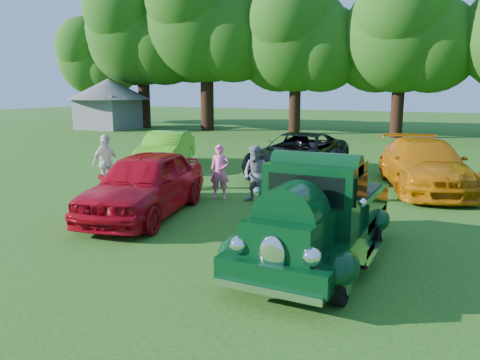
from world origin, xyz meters
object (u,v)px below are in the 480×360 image
at_px(hero_pickup, 318,218).
at_px(gazebo, 109,98).
at_px(spectator_grey, 256,175).
at_px(back_car_black, 299,155).
at_px(back_car_orange, 424,165).
at_px(red_convertible, 145,184).
at_px(back_car_lime, 166,149).
at_px(spectator_pink, 220,172).
at_px(spectator_white, 106,163).

bearing_deg(hero_pickup, gazebo, 138.44).
bearing_deg(spectator_grey, back_car_black, 107.39).
height_order(back_car_orange, gazebo, gazebo).
bearing_deg(back_car_orange, red_convertible, -151.25).
relative_size(red_convertible, spectator_grey, 2.93).
distance_m(back_car_black, back_car_orange, 4.35).
xyz_separation_m(hero_pickup, gazebo, (-23.33, 20.69, 1.59)).
relative_size(back_car_lime, spectator_grey, 2.67).
bearing_deg(back_car_orange, gazebo, 133.62).
bearing_deg(spectator_pink, gazebo, 120.82).
height_order(hero_pickup, spectator_pink, hero_pickup).
height_order(hero_pickup, spectator_white, hero_pickup).
xyz_separation_m(back_car_orange, gazebo, (-24.48, 13.13, 1.61)).
xyz_separation_m(red_convertible, gazebo, (-18.49, 19.54, 1.60)).
distance_m(spectator_pink, spectator_grey, 1.16).
bearing_deg(gazebo, spectator_white, -48.69).
xyz_separation_m(spectator_grey, gazebo, (-20.47, 17.18, 1.59)).
bearing_deg(spectator_pink, back_car_orange, 20.09).
bearing_deg(spectator_pink, hero_pickup, -59.13).
relative_size(hero_pickup, spectator_pink, 3.06).
relative_size(spectator_pink, gazebo, 0.25).
xyz_separation_m(back_car_lime, spectator_grey, (5.81, -3.99, 0.10)).
distance_m(spectator_grey, gazebo, 26.78).
bearing_deg(gazebo, spectator_pink, -41.57).
relative_size(hero_pickup, back_car_lime, 1.11).
bearing_deg(gazebo, spectator_grey, -40.01).
relative_size(hero_pickup, red_convertible, 1.02).
relative_size(back_car_lime, gazebo, 0.67).
xyz_separation_m(spectator_white, gazebo, (-15.58, 17.74, 1.52)).
distance_m(red_convertible, spectator_grey, 3.08).
bearing_deg(back_car_orange, spectator_white, -170.80).
xyz_separation_m(red_convertible, spectator_grey, (1.99, 2.35, 0.00)).
bearing_deg(hero_pickup, back_car_black, 111.74).
bearing_deg(back_car_orange, spectator_grey, -152.85).
distance_m(back_car_lime, spectator_pink, 6.09).
distance_m(back_car_orange, spectator_white, 10.02).
relative_size(back_car_lime, spectator_pink, 2.75).
bearing_deg(spectator_grey, red_convertible, -116.87).
bearing_deg(red_convertible, back_car_orange, 33.99).
distance_m(back_car_lime, spectator_grey, 7.05).
height_order(red_convertible, back_car_lime, red_convertible).
distance_m(hero_pickup, gazebo, 31.22).
bearing_deg(hero_pickup, back_car_lime, 139.18).
height_order(back_car_black, back_car_orange, back_car_orange).
distance_m(spectator_white, gazebo, 23.66).
xyz_separation_m(back_car_black, spectator_grey, (0.32, -4.48, 0.03)).
bearing_deg(hero_pickup, spectator_pink, 138.48).
height_order(hero_pickup, back_car_orange, hero_pickup).
distance_m(back_car_lime, gazebo, 19.79).
distance_m(hero_pickup, spectator_white, 8.29).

